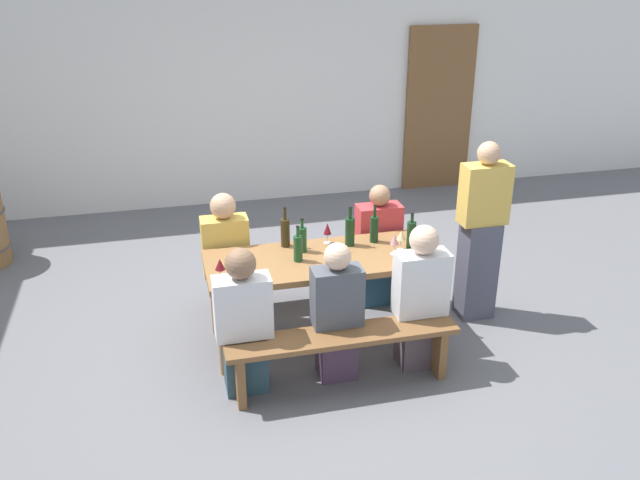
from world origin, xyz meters
TOP-DOWN VIEW (x-y plane):
  - ground_plane at (0.00, 0.00)m, footprint 24.00×24.00m
  - back_wall at (0.00, 3.53)m, footprint 14.00×0.20m
  - wooden_door at (2.43, 3.39)m, footprint 0.90×0.06m
  - tasting_table at (0.00, 0.00)m, footprint 1.81×0.73m
  - bench_near at (0.00, -0.67)m, footprint 1.71×0.30m
  - bench_far at (0.00, 0.67)m, footprint 1.71×0.30m
  - wine_bottle_0 at (0.29, 0.17)m, footprint 0.08×0.08m
  - wine_bottle_1 at (-0.18, -0.02)m, footprint 0.07×0.07m
  - wine_bottle_2 at (-0.11, 0.15)m, footprint 0.07×0.07m
  - wine_bottle_3 at (0.76, 0.00)m, footprint 0.07×0.07m
  - wine_bottle_4 at (-0.22, 0.28)m, footprint 0.07×0.07m
  - wine_bottle_5 at (0.51, 0.19)m, footprint 0.07×0.07m
  - wine_glass_0 at (-0.80, -0.22)m, footprint 0.08×0.08m
  - wine_glass_1 at (0.66, -0.02)m, footprint 0.08×0.08m
  - wine_glass_2 at (0.13, 0.25)m, footprint 0.06×0.06m
  - wine_glass_3 at (0.59, -0.08)m, footprint 0.07×0.07m
  - seated_guest_near_0 at (-0.69, -0.52)m, footprint 0.41×0.24m
  - seated_guest_near_1 at (-0.00, -0.52)m, footprint 0.37×0.24m
  - seated_guest_near_2 at (0.65, -0.52)m, footprint 0.40×0.24m
  - seated_guest_far_0 at (-0.69, 0.52)m, footprint 0.39×0.24m
  - seated_guest_far_1 at (0.66, 0.52)m, footprint 0.39×0.24m
  - standing_host at (1.42, 0.08)m, footprint 0.39×0.24m

SIDE VIEW (x-z plane):
  - ground_plane at x=0.00m, z-range 0.00..0.00m
  - bench_near at x=0.00m, z-range 0.12..0.57m
  - bench_far at x=0.00m, z-range 0.12..0.57m
  - seated_guest_near_1 at x=0.00m, z-range -0.03..1.06m
  - seated_guest_far_1 at x=0.66m, z-range -0.03..1.09m
  - seated_guest_near_0 at x=-0.69m, z-range -0.03..1.10m
  - seated_guest_far_0 at x=-0.69m, z-range -0.03..1.14m
  - seated_guest_near_2 at x=0.65m, z-range -0.02..1.14m
  - tasting_table at x=0.00m, z-range 0.29..1.04m
  - standing_host at x=1.42m, z-range -0.03..1.54m
  - wine_bottle_2 at x=-0.11m, z-range 0.71..1.00m
  - wine_bottle_1 at x=-0.18m, z-range 0.71..1.01m
  - wine_bottle_5 at x=0.51m, z-range 0.70..1.03m
  - wine_bottle_3 at x=0.76m, z-range 0.71..1.02m
  - wine_glass_1 at x=0.66m, z-range 0.79..0.95m
  - wine_glass_2 at x=0.13m, z-range 0.78..0.96m
  - wine_glass_3 at x=0.59m, z-range 0.79..0.96m
  - wine_bottle_0 at x=0.29m, z-range 0.71..1.05m
  - wine_bottle_4 at x=-0.22m, z-range 0.71..1.05m
  - wine_glass_0 at x=-0.80m, z-range 0.79..0.97m
  - wooden_door at x=2.43m, z-range 0.00..2.10m
  - back_wall at x=0.00m, z-range 0.00..3.20m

